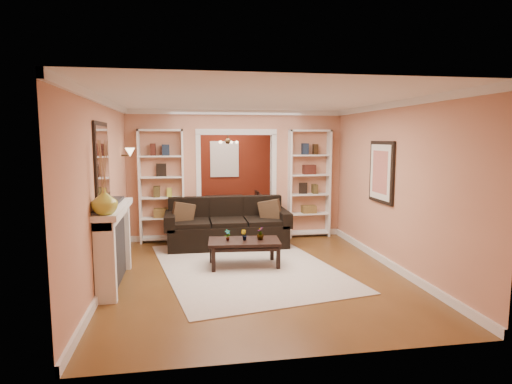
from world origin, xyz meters
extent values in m
plane|color=brown|center=(0.00, 0.00, 0.00)|extent=(8.00, 8.00, 0.00)
plane|color=white|center=(0.00, 0.00, 2.70)|extent=(8.00, 8.00, 0.00)
plane|color=tan|center=(0.00, 4.00, 1.35)|extent=(8.00, 0.00, 8.00)
plane|color=tan|center=(0.00, -4.00, 1.35)|extent=(8.00, 0.00, 8.00)
plane|color=tan|center=(-2.25, 0.00, 1.35)|extent=(0.00, 8.00, 8.00)
plane|color=tan|center=(2.25, 0.00, 1.35)|extent=(0.00, 8.00, 8.00)
cube|color=tan|center=(0.00, 1.20, 1.35)|extent=(4.50, 0.15, 2.70)
cube|color=maroon|center=(0.00, 3.97, 1.32)|extent=(4.44, 0.04, 2.64)
cube|color=#8CA5CC|center=(0.00, 3.93, 1.55)|extent=(0.78, 0.03, 0.98)
cube|color=beige|center=(-0.11, -0.96, 0.01)|extent=(3.27, 4.12, 0.01)
cube|color=black|center=(-0.27, 0.45, 0.47)|extent=(2.41, 1.04, 0.94)
cube|color=brown|center=(-1.13, 0.43, 0.66)|extent=(0.43, 0.24, 0.41)
cube|color=brown|center=(0.58, 0.43, 0.67)|extent=(0.43, 0.32, 0.43)
cube|color=black|center=(-0.13, -0.93, 0.22)|extent=(1.22, 0.73, 0.44)
imported|color=#336626|center=(-0.41, -0.93, 0.54)|extent=(0.12, 0.11, 0.19)
imported|color=#336626|center=(-0.13, -0.93, 0.53)|extent=(0.12, 0.12, 0.17)
imported|color=#336626|center=(0.14, -0.93, 0.55)|extent=(0.13, 0.13, 0.21)
cube|color=white|center=(-1.55, 1.03, 1.15)|extent=(0.90, 0.30, 2.30)
cube|color=white|center=(1.55, 1.03, 1.15)|extent=(0.90, 0.30, 2.30)
cube|color=white|center=(-2.09, -1.50, 0.58)|extent=(0.32, 1.70, 1.16)
imported|color=#AAB038|center=(-2.09, -2.20, 1.33)|extent=(0.41, 0.41, 0.34)
cube|color=silver|center=(-2.23, -1.50, 1.80)|extent=(0.03, 0.95, 1.10)
cube|color=#FFE0A5|center=(-2.15, 0.55, 1.83)|extent=(0.18, 0.18, 0.22)
cube|color=black|center=(2.21, -1.00, 1.55)|extent=(0.04, 0.85, 1.05)
imported|color=black|center=(-0.03, 2.67, 0.31)|extent=(1.75, 0.98, 0.62)
cube|color=black|center=(-0.58, 2.37, 0.46)|extent=(0.57, 0.57, 0.91)
cube|color=black|center=(0.52, 2.37, 0.39)|extent=(0.41, 0.41, 0.79)
cube|color=black|center=(-0.58, 2.97, 0.40)|extent=(0.52, 0.52, 0.80)
cube|color=black|center=(0.52, 2.97, 0.40)|extent=(0.43, 0.43, 0.80)
cube|color=#3C2E1B|center=(0.00, 2.70, 2.02)|extent=(0.50, 0.50, 0.30)
camera|label=1|loc=(-1.08, -7.79, 2.12)|focal=30.00mm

